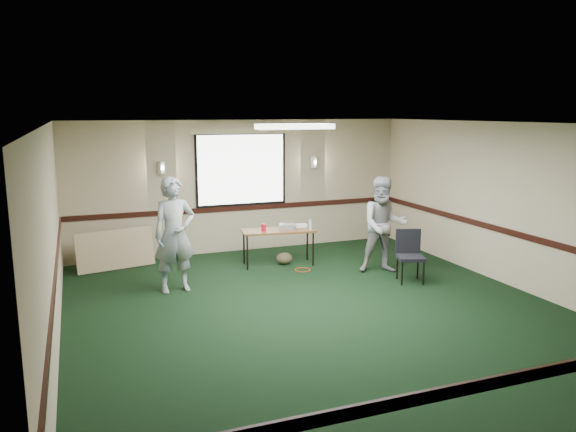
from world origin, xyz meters
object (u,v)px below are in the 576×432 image
object	(u,v)px
conference_chair	(409,251)
person_right	(384,225)
person_left	(175,235)
folding_table	(278,232)
projector	(287,227)

from	to	relation	value
conference_chair	person_right	size ratio (longest dim) A/B	0.51
person_left	person_right	distance (m)	3.69
conference_chair	person_right	world-z (taller)	person_right
conference_chair	person_right	bearing A→B (deg)	122.25
folding_table	person_left	xyz separation A→B (m)	(-2.08, -0.89, 0.30)
folding_table	projector	bearing A→B (deg)	11.12
conference_chair	person_right	xyz separation A→B (m)	(-0.15, 0.62, 0.35)
projector	person_right	xyz separation A→B (m)	(1.42, -1.14, 0.14)
projector	conference_chair	xyz separation A→B (m)	(1.58, -1.76, -0.21)
folding_table	conference_chair	size ratio (longest dim) A/B	1.61
person_right	person_left	bearing A→B (deg)	-164.85
projector	person_left	bearing A→B (deg)	-136.88
folding_table	person_left	distance (m)	2.28
person_left	person_right	xyz separation A→B (m)	(3.68, -0.24, -0.06)
folding_table	person_right	world-z (taller)	person_right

